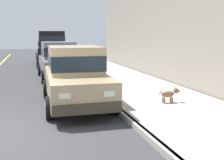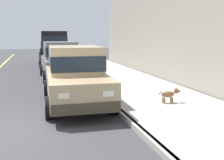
# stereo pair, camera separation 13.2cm
# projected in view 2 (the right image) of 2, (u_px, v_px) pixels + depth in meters

# --- Properties ---
(curb) EXTENTS (0.16, 64.00, 0.14)m
(curb) POSITION_uv_depth(u_px,v_px,m) (129.00, 121.00, 7.28)
(curb) COLOR gray
(curb) RESTS_ON ground
(sidewalk) EXTENTS (3.60, 64.00, 0.14)m
(sidewalk) POSITION_uv_depth(u_px,v_px,m) (191.00, 116.00, 7.75)
(sidewalk) COLOR #A8A59E
(sidewalk) RESTS_ON ground
(car_tan_sedan) EXTENTS (2.10, 4.63, 1.92)m
(car_tan_sedan) POSITION_uv_depth(u_px,v_px,m) (75.00, 75.00, 9.10)
(car_tan_sedan) COLOR tan
(car_tan_sedan) RESTS_ON ground
(car_grey_sedan) EXTENTS (2.13, 4.65, 1.92)m
(car_grey_sedan) POSITION_uv_depth(u_px,v_px,m) (60.00, 60.00, 14.67)
(car_grey_sedan) COLOR slate
(car_grey_sedan) RESTS_ON ground
(car_black_van) EXTENTS (2.23, 4.95, 2.52)m
(car_black_van) POSITION_uv_depth(u_px,v_px,m) (54.00, 47.00, 20.25)
(car_black_van) COLOR black
(car_black_van) RESTS_ON ground
(car_silver_sedan) EXTENTS (2.07, 4.61, 1.92)m
(car_silver_sedan) POSITION_uv_depth(u_px,v_px,m) (50.00, 49.00, 25.62)
(car_silver_sedan) COLOR #BCBCC1
(car_silver_sedan) RESTS_ON ground
(dog_brown) EXTENTS (0.75, 0.20, 0.49)m
(dog_brown) POSITION_uv_depth(u_px,v_px,m) (170.00, 94.00, 8.88)
(dog_brown) COLOR brown
(dog_brown) RESTS_ON sidewalk
(building_facade) EXTENTS (0.50, 20.00, 4.85)m
(building_facade) POSITION_uv_depth(u_px,v_px,m) (165.00, 32.00, 13.69)
(building_facade) COLOR #9E9384
(building_facade) RESTS_ON ground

